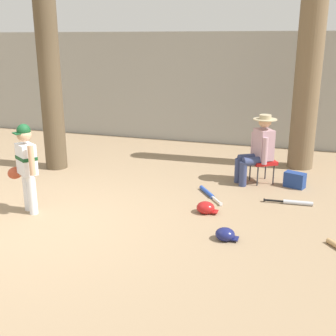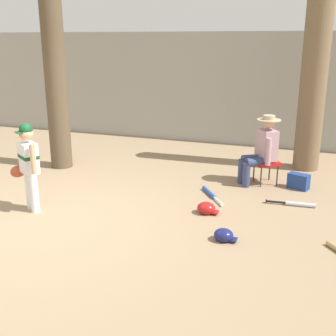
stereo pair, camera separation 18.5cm
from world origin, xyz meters
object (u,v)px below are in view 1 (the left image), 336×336
at_px(bat_aluminum_silver, 294,202).
at_px(bat_blue_youth, 208,193).
at_px(tree_behind_spectator, 308,79).
at_px(handbag_beside_stool, 295,180).
at_px(young_ballplayer, 26,163).
at_px(folding_stool, 262,162).
at_px(seated_spectator, 258,147).
at_px(batting_helmet_red, 206,208).
at_px(batting_helmet_navy, 225,234).
at_px(tree_near_player, 46,32).

bearing_deg(bat_aluminum_silver, bat_blue_youth, -179.88).
distance_m(tree_behind_spectator, bat_aluminum_silver, 2.68).
bearing_deg(handbag_beside_stool, young_ballplayer, -147.83).
height_order(folding_stool, seated_spectator, seated_spectator).
bearing_deg(tree_behind_spectator, bat_blue_youth, -123.21).
bearing_deg(bat_blue_youth, batting_helmet_red, -80.26).
xyz_separation_m(tree_behind_spectator, seated_spectator, (-0.71, -1.23, -1.07)).
distance_m(bat_aluminum_silver, batting_helmet_navy, 1.70).
height_order(folding_stool, batting_helmet_navy, folding_stool).
xyz_separation_m(young_ballplayer, bat_aluminum_silver, (3.67, 1.47, -0.71)).
bearing_deg(batting_helmet_navy, tree_behind_spectator, 77.17).
height_order(bat_aluminum_silver, batting_helmet_navy, batting_helmet_navy).
xyz_separation_m(folding_stool, batting_helmet_navy, (-0.19, -2.42, -0.29)).
xyz_separation_m(tree_behind_spectator, young_ballplayer, (-3.70, -3.56, -0.96)).
relative_size(young_ballplayer, bat_blue_youth, 1.87).
bearing_deg(batting_helmet_navy, bat_blue_youth, 110.26).
height_order(tree_behind_spectator, batting_helmet_red, tree_behind_spectator).
bearing_deg(folding_stool, batting_helmet_navy, -94.60).
bearing_deg(tree_behind_spectator, tree_near_player, -161.92).
bearing_deg(bat_aluminum_silver, tree_behind_spectator, 89.08).
distance_m(tree_near_player, tree_behind_spectator, 4.86).
bearing_deg(handbag_beside_stool, folding_stool, 170.51).
xyz_separation_m(handbag_beside_stool, batting_helmet_red, (-1.19, -1.55, -0.05)).
bearing_deg(batting_helmet_red, tree_near_player, 157.93).
relative_size(tree_near_player, handbag_beside_stool, 16.59).
distance_m(folding_stool, seated_spectator, 0.29).
relative_size(tree_behind_spectator, batting_helmet_red, 13.26).
bearing_deg(seated_spectator, batting_helmet_red, -108.69).
relative_size(young_ballplayer, batting_helmet_navy, 4.45).
relative_size(tree_behind_spectator, batting_helmet_navy, 14.20).
bearing_deg(tree_near_player, folding_stool, 4.51).
height_order(young_ballplayer, batting_helmet_navy, young_ballplayer).
distance_m(bat_aluminum_silver, bat_blue_youth, 1.34).
height_order(folding_stool, bat_blue_youth, folding_stool).
bearing_deg(batting_helmet_red, bat_blue_youth, 99.74).
xyz_separation_m(tree_near_player, folding_stool, (3.92, 0.31, -2.17)).
distance_m(tree_behind_spectator, young_ballplayer, 5.23).
relative_size(tree_behind_spectator, folding_stool, 7.54).
height_order(tree_near_player, bat_aluminum_silver, tree_near_player).
distance_m(tree_near_player, batting_helmet_navy, 4.94).
height_order(seated_spectator, bat_aluminum_silver, seated_spectator).
distance_m(tree_near_player, bat_aluminum_silver, 5.20).
distance_m(young_ballplayer, bat_blue_youth, 2.84).
bearing_deg(young_ballplayer, batting_helmet_navy, -0.66).
xyz_separation_m(bat_blue_youth, batting_helmet_red, (0.12, -0.73, 0.04)).
distance_m(young_ballplayer, seated_spectator, 3.80).
height_order(seated_spectator, batting_helmet_red, seated_spectator).
distance_m(tree_behind_spectator, seated_spectator, 1.77).
distance_m(tree_near_player, handbag_beside_stool, 5.10).
distance_m(tree_behind_spectator, handbag_beside_stool, 2.02).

